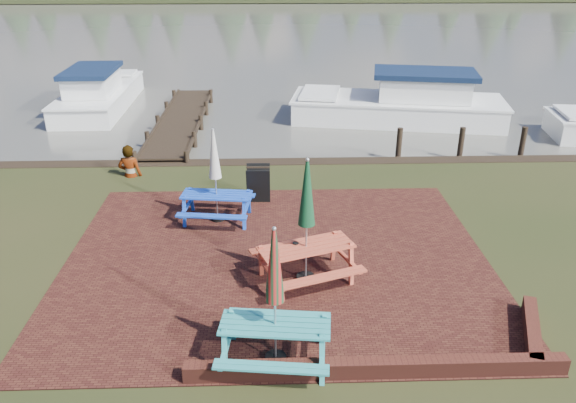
% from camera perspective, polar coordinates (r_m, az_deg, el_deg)
% --- Properties ---
extents(ground, '(120.00, 120.00, 0.00)m').
position_cam_1_polar(ground, '(11.24, -1.04, -8.57)').
color(ground, black).
rests_on(ground, ground).
extents(paving, '(9.00, 7.50, 0.02)m').
position_cam_1_polar(paving, '(12.09, -1.12, -5.94)').
color(paving, black).
rests_on(paving, ground).
extents(brick_wall, '(6.21, 1.79, 0.30)m').
position_cam_1_polar(brick_wall, '(9.49, 12.77, -15.37)').
color(brick_wall, '#4C1E16').
rests_on(brick_wall, ground).
extents(water, '(120.00, 60.00, 0.02)m').
position_cam_1_polar(water, '(46.82, -1.82, 17.02)').
color(water, '#4E4C43').
rests_on(water, ground).
extents(picnic_table_teal, '(1.90, 1.73, 2.42)m').
position_cam_1_polar(picnic_table_teal, '(8.95, -1.32, -11.74)').
color(picnic_table_teal, teal).
rests_on(picnic_table_teal, ground).
extents(picnic_table_red, '(2.31, 2.19, 2.58)m').
position_cam_1_polar(picnic_table_red, '(10.96, 1.86, -4.00)').
color(picnic_table_red, '#B8462F').
rests_on(picnic_table_red, ground).
extents(picnic_table_blue, '(1.85, 1.69, 2.32)m').
position_cam_1_polar(picnic_table_blue, '(13.55, -7.31, 1.17)').
color(picnic_table_blue, blue).
rests_on(picnic_table_blue, ground).
extents(chalkboard, '(0.61, 0.58, 0.98)m').
position_cam_1_polar(chalkboard, '(14.59, -3.03, 1.79)').
color(chalkboard, black).
rests_on(chalkboard, ground).
extents(jetty, '(1.76, 9.08, 1.00)m').
position_cam_1_polar(jetty, '(21.82, -10.86, 8.08)').
color(jetty, black).
rests_on(jetty, ground).
extents(boat_jetty, '(2.50, 7.00, 2.02)m').
position_cam_1_polar(boat_jetty, '(25.38, -18.66, 10.23)').
color(boat_jetty, white).
rests_on(boat_jetty, ground).
extents(boat_near, '(8.52, 4.25, 2.20)m').
position_cam_1_polar(boat_near, '(22.67, 11.49, 9.55)').
color(boat_near, white).
rests_on(boat_near, ground).
extents(person, '(0.73, 0.52, 1.88)m').
position_cam_1_polar(person, '(16.73, -16.04, 5.47)').
color(person, gray).
rests_on(person, ground).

